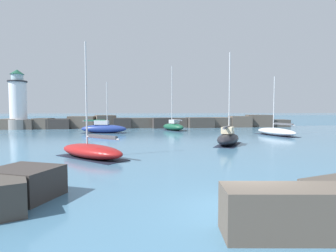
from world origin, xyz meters
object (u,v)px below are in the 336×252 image
Objects in this scene: lighthouse at (18,104)px; sailboat_moored_4 at (91,151)px; sailboat_moored_0 at (276,132)px; sailboat_moored_3 at (228,138)px; sailboat_moored_1 at (104,128)px; sailboat_moored_2 at (173,126)px.

lighthouse reaches higher than sailboat_moored_4.
sailboat_moored_4 is (17.72, -32.13, -4.07)m from lighthouse.
sailboat_moored_4 is at bearing -148.22° from sailboat_moored_0.
sailboat_moored_0 is 0.88× the size of sailboat_moored_3.
lighthouse reaches higher than sailboat_moored_1.
sailboat_moored_1 is 0.84× the size of sailboat_moored_3.
sailboat_moored_4 is (1.29, -21.26, -0.20)m from sailboat_moored_1.
sailboat_moored_0 is at bearing -16.72° from sailboat_moored_1.
sailboat_moored_4 is (-10.05, -24.89, -0.20)m from sailboat_moored_2.
sailboat_moored_2 reaches higher than sailboat_moored_1.
sailboat_moored_0 is (40.40, -18.08, -4.06)m from lighthouse.
sailboat_moored_2 is at bearing 68.00° from sailboat_moored_4.
sailboat_moored_2 reaches higher than lighthouse.
lighthouse is 1.41× the size of sailboat_moored_1.
sailboat_moored_0 is 0.97× the size of sailboat_moored_4.
sailboat_moored_3 is at bearing -48.83° from sailboat_moored_1.
sailboat_moored_3 reaches higher than sailboat_moored_0.
sailboat_moored_2 is (11.34, 3.63, 0.00)m from sailboat_moored_1.
sailboat_moored_0 is at bearing -24.11° from lighthouse.
sailboat_moored_2 reaches higher than sailboat_moored_0.
sailboat_moored_3 is (13.79, -15.77, -0.03)m from sailboat_moored_1.
lighthouse is 1.34× the size of sailboat_moored_0.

